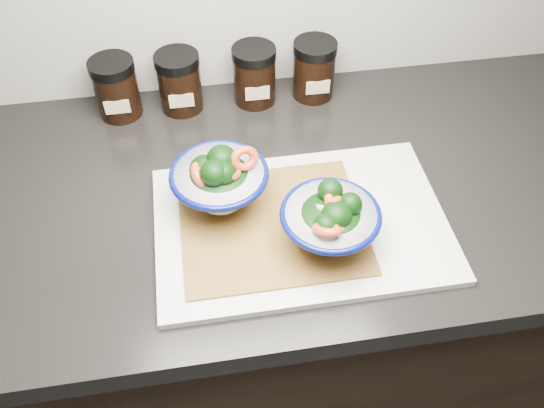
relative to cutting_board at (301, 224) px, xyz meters
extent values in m
cube|color=black|center=(-0.08, 0.09, -0.48)|extent=(3.43, 0.58, 0.86)
cube|color=black|center=(-0.08, 0.09, -0.03)|extent=(3.50, 0.60, 0.04)
cube|color=silver|center=(0.00, 0.00, 0.00)|extent=(0.45, 0.30, 0.01)
cube|color=olive|center=(-0.05, 0.00, 0.01)|extent=(0.28, 0.24, 0.00)
cylinder|color=white|center=(-0.12, 0.05, 0.02)|extent=(0.05, 0.05, 0.01)
ellipsoid|color=white|center=(-0.12, 0.05, 0.03)|extent=(0.08, 0.08, 0.04)
torus|color=#050D55|center=(-0.12, 0.05, 0.07)|extent=(0.15, 0.15, 0.01)
torus|color=#050D55|center=(-0.12, 0.05, 0.06)|extent=(0.13, 0.13, 0.00)
ellipsoid|color=black|center=(-0.12, 0.05, 0.06)|extent=(0.11, 0.11, 0.05)
ellipsoid|color=black|center=(-0.14, 0.06, 0.08)|extent=(0.05, 0.05, 0.05)
cylinder|color=#477233|center=(-0.14, 0.06, 0.06)|extent=(0.02, 0.02, 0.03)
ellipsoid|color=black|center=(-0.11, 0.06, 0.09)|extent=(0.05, 0.05, 0.04)
cylinder|color=#477233|center=(-0.11, 0.06, 0.08)|extent=(0.01, 0.01, 0.03)
ellipsoid|color=black|center=(-0.11, 0.06, 0.08)|extent=(0.04, 0.04, 0.04)
cylinder|color=#477233|center=(-0.11, 0.06, 0.06)|extent=(0.01, 0.01, 0.03)
ellipsoid|color=black|center=(-0.13, 0.04, 0.09)|extent=(0.04, 0.04, 0.04)
cylinder|color=#477233|center=(-0.13, 0.04, 0.08)|extent=(0.01, 0.01, 0.03)
ellipsoid|color=black|center=(-0.11, 0.04, 0.09)|extent=(0.04, 0.04, 0.04)
cylinder|color=#477233|center=(-0.11, 0.04, 0.08)|extent=(0.02, 0.02, 0.03)
torus|color=red|center=(-0.10, 0.05, 0.09)|extent=(0.06, 0.06, 0.05)
torus|color=red|center=(-0.08, 0.06, 0.10)|extent=(0.05, 0.04, 0.05)
torus|color=red|center=(-0.14, 0.05, 0.08)|extent=(0.05, 0.06, 0.06)
cylinder|color=#CCBC8E|center=(-0.14, 0.06, 0.09)|extent=(0.02, 0.02, 0.02)
cylinder|color=white|center=(0.03, -0.05, 0.02)|extent=(0.05, 0.05, 0.01)
ellipsoid|color=white|center=(0.03, -0.05, 0.03)|extent=(0.08, 0.08, 0.04)
torus|color=#050D55|center=(0.03, -0.05, 0.07)|extent=(0.15, 0.15, 0.01)
torus|color=#050D55|center=(0.03, -0.05, 0.06)|extent=(0.12, 0.12, 0.00)
ellipsoid|color=black|center=(0.03, -0.05, 0.06)|extent=(0.11, 0.11, 0.05)
ellipsoid|color=black|center=(0.04, -0.06, 0.08)|extent=(0.04, 0.04, 0.04)
cylinder|color=#477233|center=(0.04, -0.06, 0.07)|extent=(0.02, 0.02, 0.03)
ellipsoid|color=black|center=(0.06, -0.05, 0.08)|extent=(0.04, 0.04, 0.04)
cylinder|color=#477233|center=(0.06, -0.05, 0.07)|extent=(0.01, 0.01, 0.02)
ellipsoid|color=black|center=(0.02, -0.07, 0.08)|extent=(0.04, 0.04, 0.04)
cylinder|color=#477233|center=(0.02, -0.07, 0.06)|extent=(0.02, 0.01, 0.03)
ellipsoid|color=black|center=(0.04, -0.02, 0.09)|extent=(0.04, 0.04, 0.04)
cylinder|color=#477233|center=(0.04, -0.02, 0.08)|extent=(0.01, 0.01, 0.02)
torus|color=red|center=(0.01, -0.09, 0.09)|extent=(0.06, 0.06, 0.04)
torus|color=red|center=(0.04, -0.03, 0.08)|extent=(0.04, 0.06, 0.06)
torus|color=red|center=(0.03, -0.07, 0.08)|extent=(0.06, 0.06, 0.04)
torus|color=red|center=(0.04, -0.05, 0.08)|extent=(0.05, 0.05, 0.05)
cylinder|color=#CCBC8E|center=(0.02, -0.04, 0.08)|extent=(0.02, 0.02, 0.01)
cylinder|color=black|center=(-0.28, 0.33, 0.04)|extent=(0.08, 0.08, 0.09)
cylinder|color=black|center=(-0.28, 0.33, 0.10)|extent=(0.08, 0.08, 0.02)
cube|color=#C6B793|center=(-0.28, 0.29, 0.04)|extent=(0.04, 0.00, 0.03)
cylinder|color=black|center=(-0.17, 0.33, 0.04)|extent=(0.08, 0.08, 0.09)
cylinder|color=black|center=(-0.17, 0.33, 0.10)|extent=(0.08, 0.08, 0.02)
cube|color=#C6B793|center=(-0.17, 0.29, 0.04)|extent=(0.04, 0.00, 0.03)
cylinder|color=black|center=(-0.03, 0.33, 0.04)|extent=(0.08, 0.08, 0.09)
cylinder|color=black|center=(-0.03, 0.33, 0.10)|extent=(0.08, 0.08, 0.02)
cube|color=#C6B793|center=(-0.03, 0.29, 0.04)|extent=(0.04, 0.00, 0.03)
cylinder|color=black|center=(0.09, 0.33, 0.04)|extent=(0.08, 0.08, 0.09)
cylinder|color=black|center=(0.09, 0.33, 0.10)|extent=(0.08, 0.08, 0.02)
cube|color=#C6B793|center=(0.09, 0.29, 0.04)|extent=(0.04, 0.00, 0.03)
camera|label=1|loc=(-0.14, -0.57, 0.68)|focal=38.00mm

